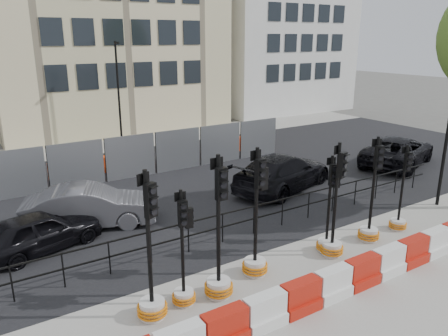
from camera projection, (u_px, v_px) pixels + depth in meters
ground at (277, 248)px, 13.36m from camera, size 120.00×120.00×0.00m
sidewalk_near at (352, 295)px, 10.94m from camera, size 40.00×6.00×0.02m
road at (175, 185)px, 19.01m from camera, size 40.00×14.00×0.03m
sidewalk_far at (108, 144)px, 26.29m from camera, size 40.00×4.00×0.02m
building_white at (272, 15)px, 37.55m from camera, size 12.00×9.06×16.00m
kerb_railing at (254, 215)px, 14.13m from camera, size 18.00×0.04×1.00m
heras_fencing at (159, 155)px, 21.44m from camera, size 14.33×1.72×2.00m
lamp_post_far at (119, 92)px, 24.80m from camera, size 0.12×0.56×6.00m
barrier_row at (347, 279)px, 10.99m from camera, size 12.55×0.50×0.80m
traffic_signal_a at (152, 289)px, 9.87m from camera, size 0.70×0.70×3.57m
traffic_signal_b at (184, 278)px, 10.39m from camera, size 0.58×0.58×2.94m
traffic_signal_c at (219, 269)px, 10.69m from camera, size 0.72×0.72×3.66m
traffic_signal_d at (256, 246)px, 11.67m from camera, size 0.70×0.70×3.57m
traffic_signal_e at (333, 233)px, 12.73m from camera, size 0.68×0.68×3.44m
traffic_signal_f at (328, 230)px, 12.97m from camera, size 0.59×0.59×3.00m
traffic_signal_g at (370, 220)px, 13.68m from camera, size 0.67×0.67×3.38m
traffic_signal_h at (399, 213)px, 14.49m from camera, size 0.58×0.58×2.93m
car_a at (39, 231)px, 13.06m from camera, size 3.39×4.45×1.26m
car_b at (90, 206)px, 14.76m from camera, size 4.34×5.32×1.43m
car_c at (283, 172)px, 18.34m from camera, size 5.05×6.42×1.52m
car_d at (398, 151)px, 21.86m from camera, size 5.87×6.89×1.48m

